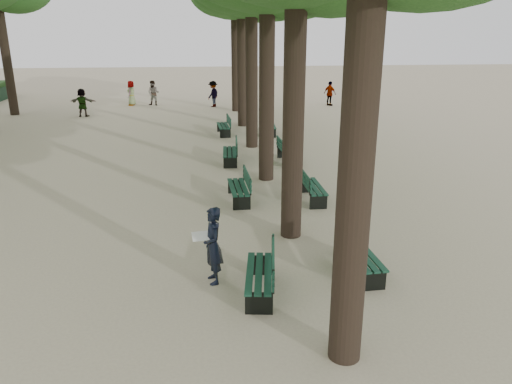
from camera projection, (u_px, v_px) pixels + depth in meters
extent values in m
plane|color=#B7AB8A|center=(242.00, 298.00, 9.87)|extent=(120.00, 120.00, 0.00)
cylinder|color=#33261C|center=(359.00, 129.00, 6.95)|extent=(0.52, 0.52, 7.50)
cylinder|color=#33261C|center=(294.00, 87.00, 11.67)|extent=(0.52, 0.52, 7.50)
cylinder|color=#33261C|center=(267.00, 70.00, 16.38)|extent=(0.52, 0.52, 7.50)
cylinder|color=#33261C|center=(252.00, 60.00, 21.10)|extent=(0.52, 0.52, 7.50)
cylinder|color=#33261C|center=(242.00, 54.00, 25.82)|extent=(0.52, 0.52, 7.50)
cylinder|color=#33261C|center=(235.00, 50.00, 30.53)|extent=(0.52, 0.52, 7.50)
cylinder|color=#33261C|center=(5.00, 46.00, 29.07)|extent=(0.52, 0.52, 8.00)
cube|color=black|center=(259.00, 283.00, 9.99)|extent=(0.76, 1.85, 0.45)
cube|color=#0D3224|center=(259.00, 273.00, 9.92)|extent=(0.78, 1.86, 0.04)
cube|color=#0D3224|center=(273.00, 261.00, 9.83)|extent=(0.28, 1.79, 0.40)
cube|color=black|center=(238.00, 194.00, 15.27)|extent=(0.58, 1.82, 0.45)
cube|color=#0D3224|center=(238.00, 187.00, 15.20)|extent=(0.60, 1.82, 0.04)
cube|color=#0D3224|center=(247.00, 178.00, 15.16)|extent=(0.10, 1.80, 0.40)
cube|color=black|center=(230.00, 157.00, 19.56)|extent=(0.61, 1.82, 0.45)
cube|color=#0D3224|center=(230.00, 152.00, 19.49)|extent=(0.63, 1.83, 0.04)
cube|color=#0D3224|center=(237.00, 145.00, 19.42)|extent=(0.13, 1.80, 0.40)
cube|color=black|center=(223.00, 130.00, 24.67)|extent=(0.61, 1.82, 0.45)
cube|color=#0D3224|center=(223.00, 126.00, 24.60)|extent=(0.63, 1.83, 0.04)
cube|color=#0D3224|center=(229.00, 120.00, 24.56)|extent=(0.13, 1.80, 0.40)
cube|color=black|center=(361.00, 263.00, 10.83)|extent=(0.62, 1.83, 0.45)
cube|color=#0D3224|center=(361.00, 254.00, 10.76)|extent=(0.64, 1.83, 0.04)
cube|color=#0D3224|center=(350.00, 243.00, 10.63)|extent=(0.14, 1.80, 0.40)
cube|color=black|center=(313.00, 193.00, 15.34)|extent=(0.54, 1.81, 0.45)
cube|color=#0D3224|center=(313.00, 186.00, 15.27)|extent=(0.56, 1.81, 0.04)
cube|color=#0D3224|center=(305.00, 178.00, 15.15)|extent=(0.06, 1.80, 0.40)
cube|color=black|center=(288.00, 157.00, 19.61)|extent=(0.62, 1.83, 0.45)
cube|color=#0D3224|center=(288.00, 151.00, 19.54)|extent=(0.64, 1.83, 0.04)
cube|color=#0D3224|center=(281.00, 145.00, 19.41)|extent=(0.14, 1.80, 0.40)
cube|color=black|center=(270.00, 130.00, 24.73)|extent=(0.62, 1.83, 0.45)
cube|color=#0D3224|center=(270.00, 125.00, 24.66)|extent=(0.64, 1.83, 0.04)
cube|color=#0D3224|center=(264.00, 120.00, 24.56)|extent=(0.14, 1.80, 0.40)
imported|color=black|center=(213.00, 246.00, 10.25)|extent=(0.46, 0.71, 1.65)
cube|color=white|center=(200.00, 236.00, 10.15)|extent=(0.37, 0.29, 0.12)
imported|color=#262628|center=(154.00, 93.00, 33.61)|extent=(0.87, 0.57, 1.66)
imported|color=#262628|center=(213.00, 94.00, 33.04)|extent=(0.86, 1.11, 1.69)
imported|color=#262628|center=(330.00, 94.00, 33.52)|extent=(0.85, 0.95, 1.62)
imported|color=#262628|center=(82.00, 103.00, 29.49)|extent=(1.56, 0.59, 1.65)
imported|color=#262628|center=(131.00, 93.00, 33.67)|extent=(0.50, 0.85, 1.64)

